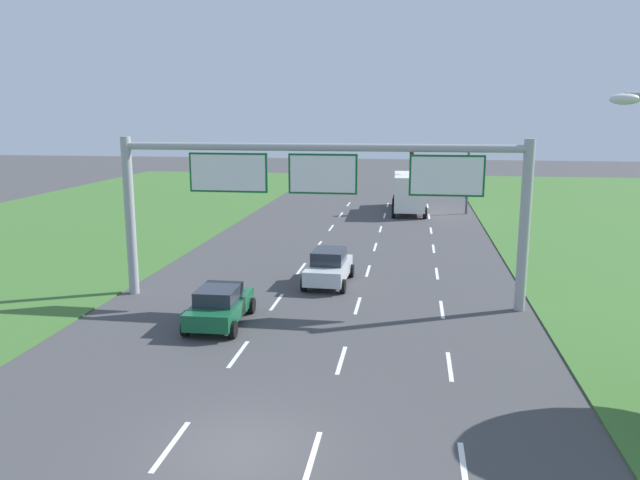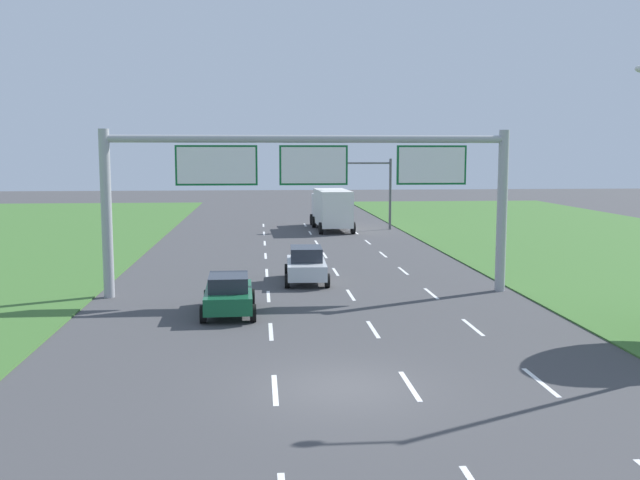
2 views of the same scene
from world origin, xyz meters
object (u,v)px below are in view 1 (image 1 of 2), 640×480
box_truck (409,191)px  traffic_light_mast (444,166)px  sign_gantry (321,187)px  car_lead_silver (329,267)px  car_near_red (220,305)px

box_truck → traffic_light_mast: traffic_light_mast is taller
box_truck → sign_gantry: (-3.48, -26.00, 3.23)m
car_lead_silver → sign_gantry: 5.04m
car_near_red → car_lead_silver: 7.23m
car_lead_silver → box_truck: box_truck is taller
box_truck → sign_gantry: bearing=-99.3°
car_near_red → box_truck: box_truck is taller
car_lead_silver → box_truck: (3.52, 23.11, 0.90)m
car_lead_silver → box_truck: 23.40m
car_near_red → sign_gantry: 6.43m
traffic_light_mast → car_lead_silver: bearing=-105.4°
sign_gantry → car_lead_silver: bearing=90.8°
car_near_red → sign_gantry: size_ratio=0.23×
sign_gantry → traffic_light_mast: bearing=76.4°
car_lead_silver → box_truck: bearing=83.3°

